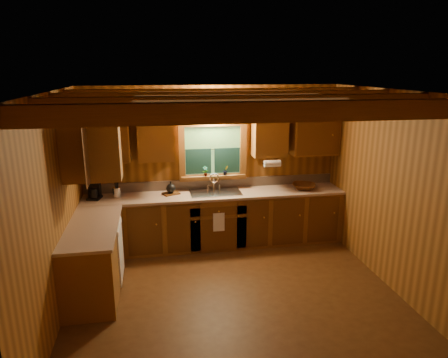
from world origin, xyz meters
TOP-DOWN VIEW (x-y plane):
  - room at (0.00, 0.00)m, footprint 4.20×4.20m
  - ceiling_beams at (0.00, 0.00)m, footprint 4.20×2.54m
  - base_cabinets at (-0.49, 1.28)m, footprint 4.20×2.22m
  - countertop at (-0.48, 1.29)m, footprint 4.20×2.24m
  - backsplash at (0.00, 1.89)m, footprint 4.20×0.02m
  - dishwasher_panel at (-1.47, 0.68)m, footprint 0.02×0.60m
  - upper_cabinets at (-0.56, 1.42)m, footprint 4.19×1.77m
  - window at (0.00, 1.87)m, footprint 1.12×0.08m
  - window_sill at (0.00, 1.82)m, footprint 1.06×0.14m
  - wall_sconce at (0.00, 1.75)m, footprint 0.45×0.21m
  - paper_towel_roll at (0.92, 1.53)m, footprint 0.27×0.11m
  - dish_towel at (0.00, 1.26)m, footprint 0.18×0.01m
  - sink at (0.00, 1.60)m, footprint 0.82×0.48m
  - coffee_maker at (-1.89, 1.65)m, footprint 0.18×0.24m
  - utensil_crock at (-1.56, 1.64)m, footprint 0.13×0.13m
  - cutting_board at (-0.71, 1.66)m, footprint 0.30×0.26m
  - teakettle at (-0.71, 1.66)m, footprint 0.15×0.15m
  - wicker_basket at (1.49, 1.55)m, footprint 0.49×0.49m
  - potted_plant_left at (-0.14, 1.79)m, footprint 0.10×0.08m
  - potted_plant_right at (0.21, 1.81)m, footprint 0.11×0.09m

SIDE VIEW (x-z plane):
  - base_cabinets at x=-0.49m, z-range 0.00..0.86m
  - dishwasher_panel at x=-1.47m, z-range 0.03..0.83m
  - dish_towel at x=0.00m, z-range 0.37..0.67m
  - sink at x=0.00m, z-range 0.64..1.07m
  - countertop at x=-0.48m, z-range 0.86..0.90m
  - cutting_board at x=-0.71m, z-range 0.90..0.92m
  - wicker_basket at x=1.49m, z-range 0.90..0.99m
  - backsplash at x=0.00m, z-range 0.90..1.06m
  - utensil_crock at x=-1.56m, z-range 0.81..1.17m
  - teakettle at x=-0.71m, z-range 0.90..1.09m
  - coffee_maker at x=-1.89m, z-range 0.90..1.23m
  - window_sill at x=0.00m, z-range 1.10..1.14m
  - potted_plant_right at x=0.21m, z-range 1.14..1.30m
  - potted_plant_left at x=-0.14m, z-range 1.14..1.31m
  - room at x=0.00m, z-range -0.80..3.40m
  - paper_towel_roll at x=0.92m, z-range 1.31..1.42m
  - window at x=0.00m, z-range 1.03..2.03m
  - upper_cabinets at x=-0.56m, z-range 1.45..2.23m
  - wall_sconce at x=0.00m, z-range 2.08..2.25m
  - ceiling_beams at x=0.00m, z-range 2.40..2.58m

